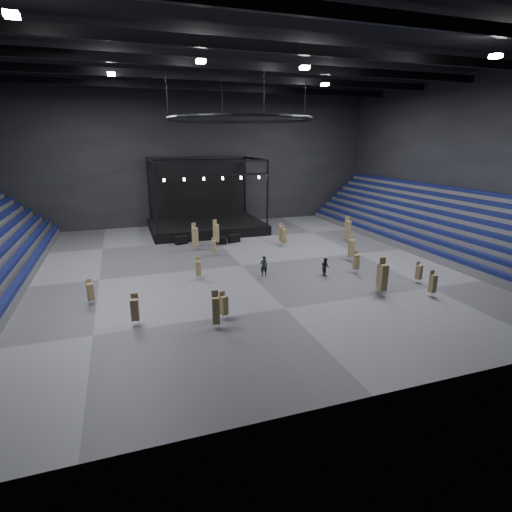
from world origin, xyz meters
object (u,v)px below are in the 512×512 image
object	(u,v)px
chair_stack_6	(284,236)
chair_stack_7	(216,310)
chair_stack_13	(419,272)
chair_stack_9	(356,261)
chair_stack_3	(135,309)
chair_stack_11	(216,233)
crew_member	(325,267)
chair_stack_1	(351,248)
chair_stack_16	(381,277)
stage	(205,219)
chair_stack_10	(224,305)
chair_stack_14	(198,268)
chair_stack_15	(348,229)
flight_case_mid	(221,241)
chair_stack_12	(281,234)
chair_stack_0	(383,277)
man_center	(264,266)
flight_case_right	(234,238)
chair_stack_5	(90,291)
chair_stack_8	(433,283)
chair_stack_4	(214,246)
chair_stack_2	(195,237)

from	to	relation	value
chair_stack_6	chair_stack_7	distance (m)	20.93
chair_stack_6	chair_stack_13	distance (m)	15.72
chair_stack_7	chair_stack_9	world-z (taller)	chair_stack_7
chair_stack_3	chair_stack_11	size ratio (longest dim) A/B	0.73
crew_member	chair_stack_1	bearing A→B (deg)	-57.28
chair_stack_6	chair_stack_16	size ratio (longest dim) A/B	1.01
stage	crew_member	distance (m)	22.16
chair_stack_10	chair_stack_13	size ratio (longest dim) A/B	1.05
chair_stack_14	chair_stack_7	bearing A→B (deg)	-92.86
chair_stack_7	chair_stack_16	distance (m)	13.63
chair_stack_3	crew_member	xyz separation A→B (m)	(15.99, 4.85, -0.33)
chair_stack_10	chair_stack_15	xyz separation A→B (m)	(18.45, 15.34, 0.51)
chair_stack_9	chair_stack_16	world-z (taller)	chair_stack_16
flight_case_mid	crew_member	world-z (taller)	crew_member
chair_stack_11	chair_stack_12	xyz separation A→B (m)	(7.05, -1.83, -0.23)
chair_stack_0	chair_stack_15	distance (m)	16.37
stage	man_center	size ratio (longest dim) A/B	7.85
chair_stack_7	man_center	xyz separation A→B (m)	(6.23, 8.54, -0.37)
flight_case_mid	flight_case_right	xyz separation A→B (m)	(1.57, 0.33, 0.05)
chair_stack_5	chair_stack_6	size ratio (longest dim) A/B	0.82
flight_case_mid	chair_stack_8	world-z (taller)	chair_stack_8
chair_stack_8	chair_stack_15	distance (m)	16.73
chair_stack_4	chair_stack_8	size ratio (longest dim) A/B	0.92
chair_stack_13	chair_stack_8	bearing A→B (deg)	-126.47
chair_stack_0	chair_stack_8	xyz separation A→B (m)	(3.46, -1.34, -0.44)
chair_stack_2	crew_member	xyz separation A→B (m)	(9.12, -11.89, -0.69)
chair_stack_15	chair_stack_16	size ratio (longest dim) A/B	1.34
chair_stack_7	stage	bearing A→B (deg)	85.86
chair_stack_10	chair_stack_16	size ratio (longest dim) A/B	0.85
chair_stack_9	chair_stack_15	distance (m)	11.14
chair_stack_1	chair_stack_6	world-z (taller)	chair_stack_1
flight_case_right	chair_stack_4	size ratio (longest dim) A/B	0.72
man_center	flight_case_mid	bearing A→B (deg)	-80.07
flight_case_right	chair_stack_13	size ratio (longest dim) A/B	0.74
chair_stack_8	chair_stack_11	size ratio (longest dim) A/B	0.71
chair_stack_6	chair_stack_5	bearing A→B (deg)	-165.93
chair_stack_6	chair_stack_16	xyz separation A→B (m)	(1.72, -15.25, 0.04)
stage	crew_member	bearing A→B (deg)	-74.18
stage	chair_stack_9	bearing A→B (deg)	-67.62
chair_stack_0	chair_stack_16	xyz separation A→B (m)	(0.40, 0.73, -0.29)
man_center	chair_stack_1	bearing A→B (deg)	-165.78
chair_stack_5	chair_stack_13	bearing A→B (deg)	-23.78
crew_member	chair_stack_2	bearing A→B (deg)	35.98
chair_stack_8	man_center	bearing A→B (deg)	136.26
chair_stack_2	chair_stack_4	world-z (taller)	chair_stack_2
chair_stack_0	crew_member	world-z (taller)	chair_stack_0
chair_stack_1	chair_stack_16	world-z (taller)	chair_stack_1
stage	chair_stack_6	distance (m)	12.70
chair_stack_12	chair_stack_15	xyz separation A→B (m)	(7.47, -1.67, 0.30)
stage	chair_stack_16	distance (m)	27.42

